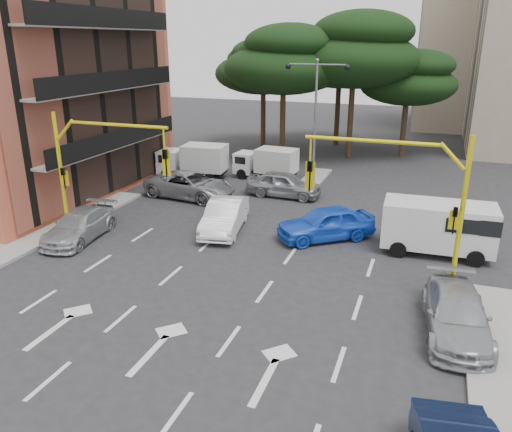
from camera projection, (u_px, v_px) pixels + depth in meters
The scene contains 20 objects.
ground at pixel (216, 283), 19.50m from camera, with size 120.00×120.00×0.00m, color #28282B.
median_strip at pixel (313, 180), 33.67m from camera, with size 1.40×6.00×0.15m, color gray.
apartment_beige_far at pixel (502, 47), 51.65m from camera, with size 16.20×12.15×16.70m.
pine_left_near at pixel (284, 59), 37.71m from camera, with size 9.15×9.15×10.23m.
pine_center at pixel (355, 50), 37.66m from camera, with size 9.98×9.98×11.16m.
pine_left_far at pixel (264, 66), 42.44m from camera, with size 8.32×8.32×9.30m.
pine_right at pixel (409, 78), 38.85m from camera, with size 7.49×7.49×8.37m.
pine_back at pixel (341, 57), 42.97m from camera, with size 9.15×9.15×10.23m.
signal_mast_right at pixel (410, 191), 17.81m from camera, with size 5.79×0.37×6.00m.
signal_mast_left at pixel (92, 162), 22.14m from camera, with size 5.79×0.37×6.00m.
street_lamp_center at pixel (316, 99), 31.89m from camera, with size 4.16×0.36×7.77m.
car_white_hatch at pixel (225, 216), 24.66m from camera, with size 1.63×4.68×1.54m, color white.
car_blue_compact at pixel (326, 223), 23.62m from camera, with size 1.87×4.64×1.58m, color blue.
car_silver_wagon at pixel (80, 225), 23.66m from camera, with size 1.89×4.65×1.35m, color #AEB1B6.
car_silver_cross_a at pixel (190, 185), 29.94m from camera, with size 2.54×5.51×1.53m, color #929499.
car_silver_cross_b at pixel (284, 184), 30.12m from camera, with size 1.82×4.51×1.54m, color #989A9F.
car_silver_parked at pixel (456, 314), 15.97m from camera, with size 1.92×4.72×1.37m, color #9D9FA4.
van_white at pixel (438, 228), 21.92m from camera, with size 2.13×4.71×2.35m, color silver, non-canonical shape.
box_truck_a at pixel (193, 161), 34.06m from camera, with size 2.00×4.75×2.34m, color silver, non-canonical shape.
box_truck_b at pixel (266, 163), 33.91m from camera, with size 1.82×4.32×2.13m, color silver, non-canonical shape.
Camera 1 is at (7.37, -15.95, 8.98)m, focal length 35.00 mm.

